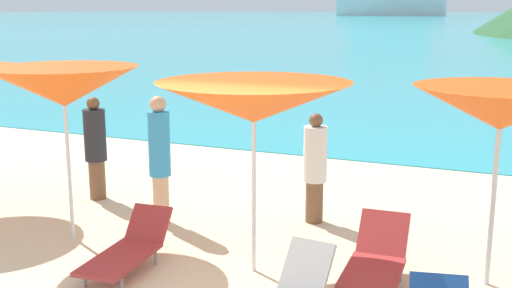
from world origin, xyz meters
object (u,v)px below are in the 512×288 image
at_px(umbrella_1, 64,87).
at_px(beachgoer_0, 160,156).
at_px(lounge_chair_3, 376,259).
at_px(umbrella_2, 254,102).
at_px(umbrella_3, 501,109).
at_px(beachgoer_1, 315,166).
at_px(lounge_chair_0, 128,248).
at_px(beachgoer_2, 95,146).

bearing_deg(umbrella_1, beachgoer_0, 53.67).
relative_size(umbrella_1, lounge_chair_3, 1.64).
bearing_deg(beachgoer_0, umbrella_2, -137.56).
distance_m(umbrella_3, beachgoer_1, 3.05).
relative_size(lounge_chair_0, lounge_chair_3, 1.05).
xyz_separation_m(lounge_chair_0, lounge_chair_3, (2.84, 0.80, 0.03)).
relative_size(umbrella_2, lounge_chair_0, 1.63).
bearing_deg(lounge_chair_0, beachgoer_1, 54.90).
relative_size(beachgoer_0, beachgoer_2, 1.11).
distance_m(lounge_chair_3, beachgoer_0, 3.57).
xyz_separation_m(lounge_chair_0, beachgoer_1, (1.52, 2.57, 0.58)).
height_order(umbrella_1, beachgoer_2, umbrella_1).
xyz_separation_m(umbrella_3, beachgoer_2, (-6.19, 0.96, -1.15)).
xyz_separation_m(umbrella_2, lounge_chair_3, (1.44, 0.22, -1.76)).
height_order(umbrella_1, beachgoer_0, umbrella_1).
bearing_deg(beachgoer_0, beachgoer_1, -84.92).
height_order(lounge_chair_0, beachgoer_1, beachgoer_1).
bearing_deg(lounge_chair_3, beachgoer_0, 163.14).
bearing_deg(lounge_chair_0, lounge_chair_3, 11.24).
bearing_deg(umbrella_2, beachgoer_0, 151.52).
bearing_deg(lounge_chair_3, beachgoer_2, 160.84).
height_order(lounge_chair_3, beachgoer_2, beachgoer_2).
xyz_separation_m(lounge_chair_0, beachgoer_0, (-0.55, 1.64, 0.74)).
relative_size(lounge_chair_3, beachgoer_0, 0.77).
distance_m(lounge_chair_0, beachgoer_2, 3.19).
relative_size(beachgoer_0, beachgoer_1, 1.16).
xyz_separation_m(umbrella_3, beachgoer_0, (-4.57, 0.35, -1.03)).
distance_m(umbrella_2, beachgoer_2, 4.11).
relative_size(umbrella_3, beachgoer_2, 1.34).
bearing_deg(umbrella_2, beachgoer_2, 154.84).
xyz_separation_m(umbrella_2, umbrella_3, (2.62, 0.71, -0.01)).
relative_size(umbrella_1, beachgoer_2, 1.39).
relative_size(lounge_chair_0, beachgoer_0, 0.81).
distance_m(umbrella_3, beachgoer_0, 4.70).
relative_size(umbrella_1, umbrella_3, 1.04).
xyz_separation_m(umbrella_2, lounge_chair_0, (-1.41, -0.58, -1.79)).
height_order(lounge_chair_3, beachgoer_0, beachgoer_0).
bearing_deg(beachgoer_2, beachgoer_0, 11.77).
xyz_separation_m(umbrella_3, beachgoer_1, (-2.50, 1.28, -1.19)).
bearing_deg(lounge_chair_0, beachgoer_2, 129.35).
height_order(beachgoer_0, beachgoer_2, beachgoer_0).
distance_m(umbrella_3, lounge_chair_0, 4.59).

